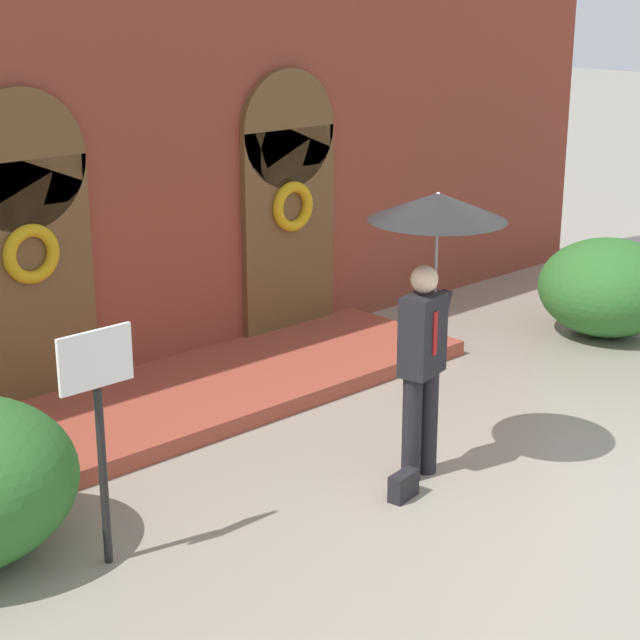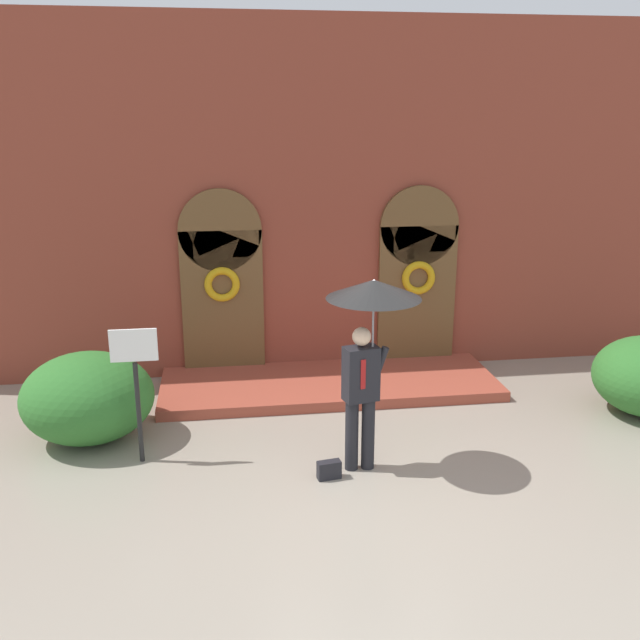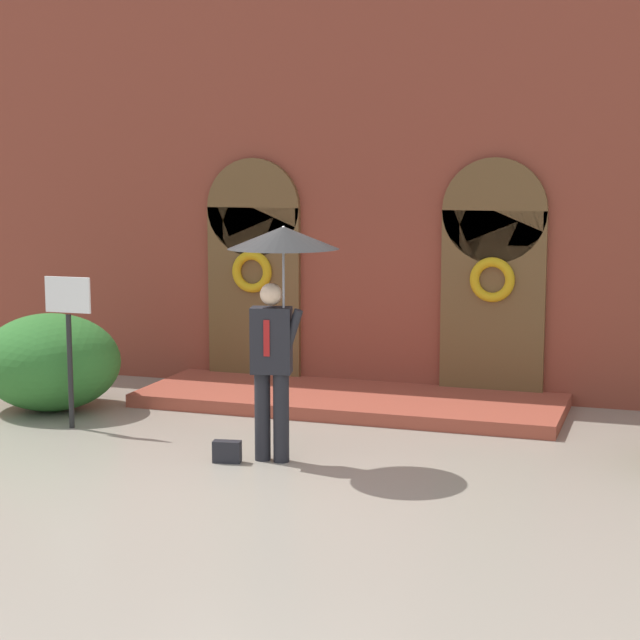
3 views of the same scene
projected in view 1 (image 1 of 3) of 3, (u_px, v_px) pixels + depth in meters
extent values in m
plane|color=gray|center=(464.00, 492.00, 8.58)|extent=(80.00, 80.00, 0.00)
cube|color=brown|center=(149.00, 100.00, 10.66)|extent=(14.00, 0.50, 5.60)
cube|color=brown|center=(31.00, 289.00, 9.89)|extent=(1.30, 0.08, 2.40)
cylinder|color=brown|center=(20.00, 160.00, 9.53)|extent=(1.30, 0.08, 1.30)
cube|color=brown|center=(289.00, 236.00, 11.98)|extent=(1.30, 0.08, 2.40)
cylinder|color=brown|center=(288.00, 129.00, 11.62)|extent=(1.30, 0.08, 1.30)
torus|color=#C69314|center=(32.00, 254.00, 9.74)|extent=(0.56, 0.12, 0.56)
torus|color=#C69314|center=(293.00, 207.00, 11.83)|extent=(0.56, 0.12, 0.56)
cube|color=#98402E|center=(227.00, 384.00, 10.68)|extent=(5.20, 1.80, 0.16)
cylinder|color=black|center=(412.00, 428.00, 8.69)|extent=(0.16, 0.16, 0.90)
cylinder|color=black|center=(428.00, 422.00, 8.82)|extent=(0.16, 0.16, 0.90)
cube|color=black|center=(423.00, 335.00, 8.52)|extent=(0.44, 0.32, 0.66)
cube|color=#A51919|center=(435.00, 334.00, 8.42)|extent=(0.06, 0.02, 0.36)
sphere|color=beige|center=(424.00, 279.00, 8.38)|extent=(0.22, 0.22, 0.22)
cylinder|color=black|center=(441.00, 317.00, 8.63)|extent=(0.22, 0.09, 0.46)
cylinder|color=gray|center=(435.00, 281.00, 8.48)|extent=(0.02, 0.02, 0.98)
cone|color=black|center=(438.00, 207.00, 8.30)|extent=(1.10, 1.10, 0.22)
cone|color=white|center=(438.00, 205.00, 8.29)|extent=(0.61, 0.61, 0.20)
cube|color=black|center=(403.00, 486.00, 8.45)|extent=(0.30, 0.16, 0.22)
cylinder|color=black|center=(103.00, 478.00, 7.36)|extent=(0.06, 0.06, 1.30)
cube|color=white|center=(95.00, 359.00, 7.09)|extent=(0.56, 0.03, 0.40)
ellipsoid|color=#2D6B28|center=(608.00, 287.00, 12.34)|extent=(1.62, 1.60, 1.12)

